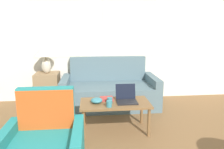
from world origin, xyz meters
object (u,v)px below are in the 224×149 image
object	(u,v)px
couch	(109,92)
cup_yellow	(110,100)
cup_navy	(109,104)
laptop	(126,98)
coffee_table	(115,106)
table_lamp	(46,53)
book_red	(107,99)
snack_bowl	(97,100)

from	to	relation	value
couch	cup_yellow	xyz separation A→B (m)	(-0.10, -1.16, 0.22)
cup_navy	laptop	bearing A→B (deg)	35.75
couch	coffee_table	xyz separation A→B (m)	(-0.02, -1.12, 0.12)
table_lamp	cup_yellow	world-z (taller)	table_lamp
table_lamp	cup_navy	size ratio (longest dim) A/B	6.42
couch	coffee_table	distance (m)	1.13
coffee_table	cup_navy	world-z (taller)	cup_navy
laptop	cup_navy	size ratio (longest dim) A/B	3.40
table_lamp	laptop	bearing A→B (deg)	-42.20
coffee_table	couch	bearing A→B (deg)	89.11
laptop	cup_yellow	xyz separation A→B (m)	(-0.25, -0.05, -0.01)
couch	cup_navy	world-z (taller)	couch
coffee_table	book_red	size ratio (longest dim) A/B	5.24
laptop	cup_navy	xyz separation A→B (m)	(-0.27, -0.20, -0.01)
cup_navy	snack_bowl	distance (m)	0.24
couch	cup_yellow	bearing A→B (deg)	-94.76
laptop	snack_bowl	size ratio (longest dim) A/B	1.76
couch	snack_bowl	xyz separation A→B (m)	(-0.29, -1.13, 0.21)
snack_bowl	book_red	size ratio (longest dim) A/B	0.87
couch	book_red	size ratio (longest dim) A/B	9.48
couch	coffee_table	bearing A→B (deg)	-90.89
table_lamp	book_red	xyz separation A→B (m)	(1.08, -1.14, -0.57)
cup_yellow	laptop	bearing A→B (deg)	11.73
cup_yellow	book_red	world-z (taller)	cup_yellow
couch	book_red	xyz separation A→B (m)	(-0.13, -1.00, 0.19)
table_lamp	coffee_table	xyz separation A→B (m)	(1.20, -1.25, -0.64)
coffee_table	book_red	bearing A→B (deg)	133.61
table_lamp	coffee_table	world-z (taller)	table_lamp
coffee_table	book_red	distance (m)	0.18
book_red	coffee_table	bearing A→B (deg)	-46.39
table_lamp	laptop	xyz separation A→B (m)	(1.37, -1.24, -0.53)
couch	coffee_table	size ratio (longest dim) A/B	1.81
cup_yellow	snack_bowl	xyz separation A→B (m)	(-0.19, 0.03, -0.00)
couch	book_red	bearing A→B (deg)	-97.34
cup_navy	cup_yellow	distance (m)	0.15
laptop	snack_bowl	distance (m)	0.44
laptop	book_red	xyz separation A→B (m)	(-0.28, 0.10, -0.04)
couch	cup_yellow	size ratio (longest dim) A/B	21.38
cup_navy	couch	bearing A→B (deg)	84.75
couch	snack_bowl	size ratio (longest dim) A/B	10.85
laptop	book_red	size ratio (longest dim) A/B	1.54
table_lamp	coffee_table	distance (m)	1.85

